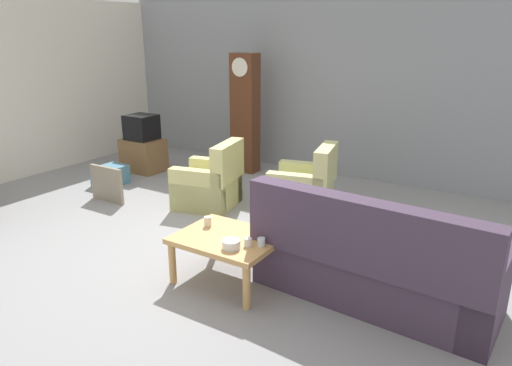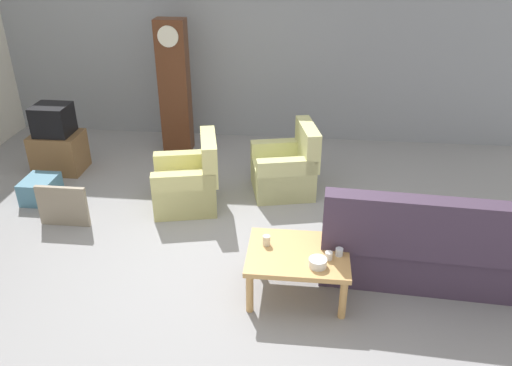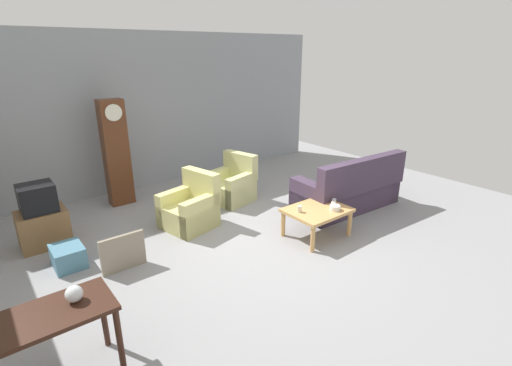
% 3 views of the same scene
% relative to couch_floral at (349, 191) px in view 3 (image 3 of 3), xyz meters
% --- Properties ---
extents(ground_plane, '(10.40, 10.40, 0.00)m').
position_rel_couch_floral_xyz_m(ground_plane, '(-2.03, 0.03, -0.35)').
color(ground_plane, gray).
extents(garage_door_wall, '(8.40, 0.16, 3.20)m').
position_rel_couch_floral_xyz_m(garage_door_wall, '(-2.03, 3.63, 1.25)').
color(garage_door_wall, gray).
rests_on(garage_door_wall, ground_plane).
extents(couch_floral, '(2.15, 1.01, 1.04)m').
position_rel_couch_floral_xyz_m(couch_floral, '(0.00, 0.00, 0.00)').
color(couch_floral, '#423347').
rests_on(couch_floral, ground_plane).
extents(armchair_olive_near, '(0.94, 0.92, 0.92)m').
position_rel_couch_floral_xyz_m(armchair_olive_near, '(-2.69, 1.17, -0.05)').
color(armchair_olive_near, '#CCC67A').
rests_on(armchair_olive_near, ground_plane).
extents(armchair_olive_far, '(0.94, 0.92, 0.92)m').
position_rel_couch_floral_xyz_m(armchair_olive_far, '(-1.50, 1.68, -0.05)').
color(armchair_olive_far, '#C9CA85').
rests_on(armchair_olive_far, ground_plane).
extents(coffee_table_wood, '(0.96, 0.76, 0.47)m').
position_rel_couch_floral_xyz_m(coffee_table_wood, '(-1.28, -0.39, 0.05)').
color(coffee_table_wood, tan).
rests_on(coffee_table_wood, ground_plane).
extents(console_table_dark, '(1.30, 0.56, 0.77)m').
position_rel_couch_floral_xyz_m(console_table_dark, '(-5.31, -0.96, 0.30)').
color(console_table_dark, '#381E14').
rests_on(console_table_dark, ground_plane).
extents(grandfather_clock, '(0.44, 0.30, 2.00)m').
position_rel_couch_floral_xyz_m(grandfather_clock, '(-3.26, 2.91, 0.65)').
color(grandfather_clock, '#562D19').
rests_on(grandfather_clock, ground_plane).
extents(tv_stand_cabinet, '(0.68, 0.52, 0.56)m').
position_rel_couch_floral_xyz_m(tv_stand_cabinet, '(-4.77, 1.97, -0.07)').
color(tv_stand_cabinet, brown).
rests_on(tv_stand_cabinet, ground_plane).
extents(tv_crt, '(0.48, 0.44, 0.42)m').
position_rel_couch_floral_xyz_m(tv_crt, '(-4.77, 1.97, 0.42)').
color(tv_crt, black).
rests_on(tv_crt, tv_stand_cabinet).
extents(framed_picture_leaning, '(0.60, 0.05, 0.51)m').
position_rel_couch_floral_xyz_m(framed_picture_leaning, '(-4.07, 0.55, -0.10)').
color(framed_picture_leaning, gray).
rests_on(framed_picture_leaning, ground_plane).
extents(storage_box_blue, '(0.39, 0.48, 0.30)m').
position_rel_couch_floral_xyz_m(storage_box_blue, '(-4.64, 1.11, -0.20)').
color(storage_box_blue, teal).
rests_on(storage_box_blue, ground_plane).
extents(glass_dome_cloche, '(0.15, 0.15, 0.15)m').
position_rel_couch_floral_xyz_m(glass_dome_cloche, '(-4.95, -0.92, 0.49)').
color(glass_dome_cloche, silver).
rests_on(glass_dome_cloche, console_table_dark).
extents(cup_white_porcelain, '(0.07, 0.07, 0.08)m').
position_rel_couch_floral_xyz_m(cup_white_porcelain, '(-1.00, -0.47, 0.15)').
color(cup_white_porcelain, white).
rests_on(cup_white_porcelain, coffee_table_wood).
extents(cup_blue_rimmed, '(0.07, 0.07, 0.07)m').
position_rel_couch_floral_xyz_m(cup_blue_rimmed, '(-0.90, -0.40, 0.15)').
color(cup_blue_rimmed, silver).
rests_on(cup_blue_rimmed, coffee_table_wood).
extents(cup_cream_tall, '(0.07, 0.07, 0.10)m').
position_rel_couch_floral_xyz_m(cup_cream_tall, '(-1.59, -0.30, 0.16)').
color(cup_cream_tall, beige).
rests_on(cup_cream_tall, coffee_table_wood).
extents(bowl_white_stacked, '(0.17, 0.17, 0.08)m').
position_rel_couch_floral_xyz_m(bowl_white_stacked, '(-1.10, -0.59, 0.15)').
color(bowl_white_stacked, white).
rests_on(bowl_white_stacked, coffee_table_wood).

